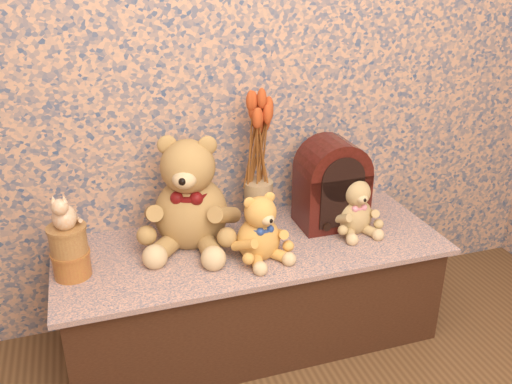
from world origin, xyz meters
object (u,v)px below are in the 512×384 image
teddy_large (190,186)px  cathedral_radio (332,183)px  teddy_medium (259,223)px  ceramic_vase (258,204)px  biscuit_tin_lower (72,264)px  teddy_small (354,202)px  cat_figurine (63,210)px

teddy_large → cathedral_radio: size_ratio=1.26×
teddy_large → teddy_medium: size_ratio=1.73×
teddy_medium → ceramic_vase: 0.25m
cathedral_radio → biscuit_tin_lower: (-1.01, -0.09, -0.14)m
teddy_large → teddy_medium: teddy_large is taller
teddy_large → teddy_small: size_ratio=1.86×
teddy_small → ceramic_vase: bearing=154.6°
teddy_large → biscuit_tin_lower: bearing=-144.8°
teddy_medium → teddy_small: size_ratio=1.08×
ceramic_vase → biscuit_tin_lower: 0.75m
teddy_medium → cat_figurine: bearing=160.0°
biscuit_tin_lower → teddy_small: bearing=0.2°
teddy_medium → cat_figurine: cat_figurine is taller
teddy_medium → teddy_small: 0.43m
cathedral_radio → biscuit_tin_lower: 1.03m
cathedral_radio → ceramic_vase: bearing=165.5°
teddy_large → ceramic_vase: size_ratio=2.39×
teddy_large → teddy_medium: 0.30m
biscuit_tin_lower → cat_figurine: size_ratio=0.96×
cathedral_radio → cat_figurine: (-1.01, -0.09, 0.07)m
cathedral_radio → ceramic_vase: cathedral_radio is taller
teddy_large → cathedral_radio: teddy_large is taller
teddy_large → teddy_medium: bearing=-20.9°
cat_figurine → cathedral_radio: bearing=17.7°
ceramic_vase → cat_figurine: cat_figurine is taller
teddy_small → biscuit_tin_lower: size_ratio=1.98×
teddy_small → cathedral_radio: cathedral_radio is taller
biscuit_tin_lower → cat_figurine: 0.21m
teddy_large → biscuit_tin_lower: 0.50m
teddy_large → teddy_small: 0.65m
biscuit_tin_lower → ceramic_vase: bearing=12.4°
teddy_small → cat_figurine: size_ratio=1.89×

